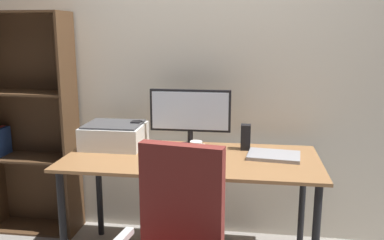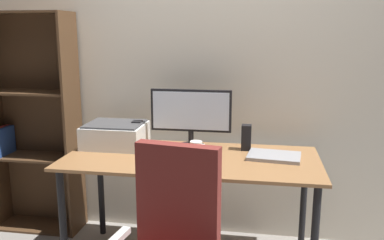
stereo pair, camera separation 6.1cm
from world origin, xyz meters
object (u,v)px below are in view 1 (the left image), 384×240
object	(u,v)px
bookshelf	(30,126)
mouse	(216,165)
laptop	(274,156)
desk	(191,169)
printer	(114,135)
keyboard	(173,166)
coffee_mug	(196,149)
speaker_right	(246,137)
speaker_left	(136,133)
monitor	(190,114)

from	to	relation	value
bookshelf	mouse	bearing A→B (deg)	-20.94
mouse	laptop	xyz separation A→B (m)	(0.34, 0.26, -0.01)
desk	printer	size ratio (longest dim) A/B	3.98
desk	printer	xyz separation A→B (m)	(-0.55, 0.16, 0.16)
keyboard	printer	world-z (taller)	printer
coffee_mug	bookshelf	xyz separation A→B (m)	(-1.31, 0.34, 0.03)
desk	speaker_right	world-z (taller)	speaker_right
keyboard	printer	xyz separation A→B (m)	(-0.48, 0.38, 0.07)
speaker_left	desk	bearing A→B (deg)	-27.41
coffee_mug	bookshelf	size ratio (longest dim) A/B	0.06
keyboard	mouse	xyz separation A→B (m)	(0.24, 0.02, 0.01)
keyboard	speaker_left	distance (m)	0.55
keyboard	mouse	bearing A→B (deg)	4.14
mouse	coffee_mug	world-z (taller)	coffee_mug
speaker_left	bookshelf	size ratio (longest dim) A/B	0.10
mouse	bookshelf	world-z (taller)	bookshelf
desk	laptop	xyz separation A→B (m)	(0.51, 0.06, 0.09)
speaker_left	printer	size ratio (longest dim) A/B	0.42
mouse	coffee_mug	bearing A→B (deg)	128.76
bookshelf	speaker_left	bearing A→B (deg)	-9.81
monitor	laptop	distance (m)	0.61
desk	speaker_left	xyz separation A→B (m)	(-0.41, 0.21, 0.17)
speaker_right	laptop	bearing A→B (deg)	-39.78
printer	speaker_right	bearing A→B (deg)	3.22
mouse	monitor	bearing A→B (deg)	122.56
laptop	speaker_left	bearing A→B (deg)	177.73
monitor	mouse	bearing A→B (deg)	-63.14
monitor	printer	bearing A→B (deg)	-173.58
printer	desk	bearing A→B (deg)	-16.47
speaker_left	bookshelf	world-z (taller)	bookshelf
mouse	speaker_right	bearing A→B (deg)	73.61
desk	keyboard	size ratio (longest dim) A/B	5.49
speaker_right	bookshelf	world-z (taller)	bookshelf
printer	keyboard	bearing A→B (deg)	-38.30
laptop	desk	bearing A→B (deg)	-165.97
printer	bookshelf	xyz separation A→B (m)	(-0.73, 0.20, -0.00)
printer	bookshelf	size ratio (longest dim) A/B	0.24
mouse	laptop	bearing A→B (deg)	42.32
desk	coffee_mug	size ratio (longest dim) A/B	16.75
keyboard	speaker_right	world-z (taller)	speaker_right
desk	bookshelf	xyz separation A→B (m)	(-1.28, 0.36, 0.16)
speaker_left	bookshelf	distance (m)	0.88
mouse	speaker_left	distance (m)	0.71
monitor	printer	xyz separation A→B (m)	(-0.51, -0.06, -0.15)
laptop	monitor	bearing A→B (deg)	171.01
monitor	mouse	distance (m)	0.51
desk	mouse	xyz separation A→B (m)	(0.17, -0.19, 0.10)
speaker_left	laptop	bearing A→B (deg)	-9.16
monitor	speaker_right	distance (m)	0.40
desk	mouse	world-z (taller)	mouse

